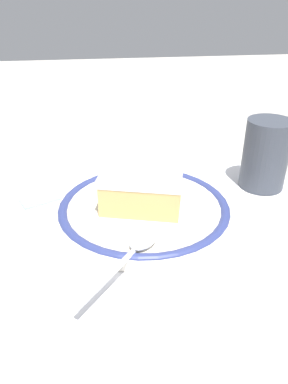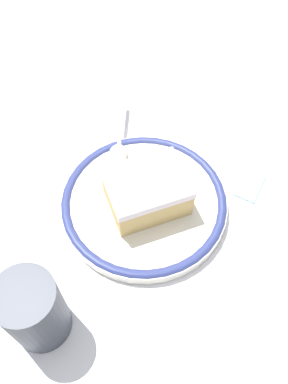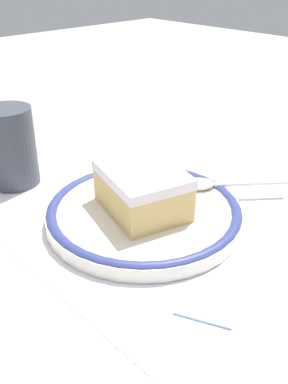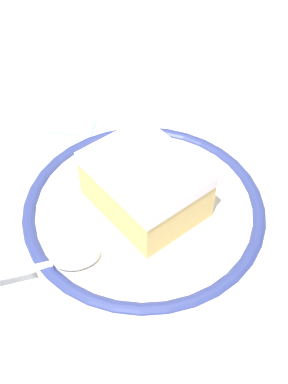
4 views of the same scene
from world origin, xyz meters
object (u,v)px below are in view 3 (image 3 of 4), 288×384
cake_slice (142,190)px  napkin (111,157)px  cup (11,152)px  sugar_packet (206,307)px  spoon (211,184)px  plate (144,212)px

cake_slice → napkin: cake_slice is taller
cup → sugar_packet: cup is taller
spoon → sugar_packet: 0.19m
spoon → cake_slice: bearing=77.9°
plate → spoon: spoon is taller
napkin → sugar_packet: bearing=154.2°
plate → napkin: size_ratio=2.04×
spoon → napkin: size_ratio=1.05×
spoon → cup: (0.21, 0.15, 0.02)m
cake_slice → cup: size_ratio=1.15×
napkin → plate: bearing=152.2°
plate → spoon: (-0.02, -0.09, 0.01)m
spoon → cup: size_ratio=1.12×
sugar_packet → napkin: bearing=-25.8°
cup → plate: bearing=-162.3°
sugar_packet → cup: bearing=-0.2°
plate → napkin: 0.17m
napkin → cake_slice: bearing=151.3°
plate → napkin: plate is taller
plate → sugar_packet: (-0.14, 0.06, -0.01)m
cup → sugar_packet: (-0.32, 0.00, -0.04)m
cake_slice → napkin: (0.16, -0.09, -0.04)m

